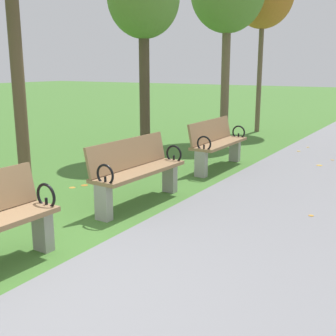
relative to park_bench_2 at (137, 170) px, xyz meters
name	(u,v)px	position (x,y,z in m)	size (l,w,h in m)	color
ground_plane	(12,292)	(0.50, -2.51, -0.49)	(80.00, 80.00, 0.00)	#42722D
park_bench_2	(137,170)	(0.00, 0.00, 0.00)	(0.53, 1.62, 0.90)	#93704C
park_bench_3	(217,143)	(0.00, 2.54, 0.00)	(0.48, 1.60, 0.90)	#93704C
tree_3	(143,1)	(-1.77, 2.76, 2.63)	(1.43, 1.43, 3.97)	#4C3D2D
scattered_leaves	(209,182)	(0.34, 1.54, -0.47)	(5.01, 9.78, 0.02)	#BC842D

